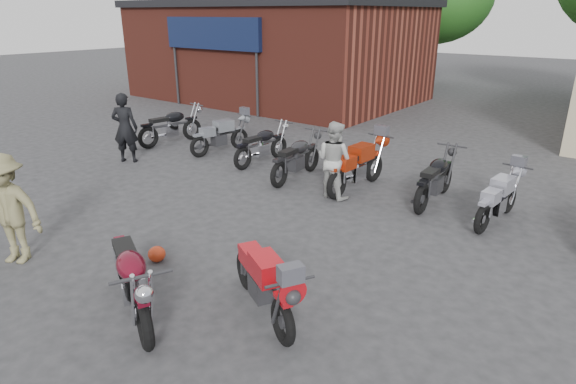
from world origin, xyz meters
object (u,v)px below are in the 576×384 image
Objects in this scene: vintage_motorcycle at (131,275)px; row_bike_1 at (221,134)px; person_dark at (125,128)px; row_bike_4 at (358,164)px; row_bike_2 at (262,143)px; helmet at (157,254)px; sportbike at (263,279)px; row_bike_0 at (171,124)px; row_bike_5 at (436,176)px; person_tan at (7,209)px; row_bike_3 at (297,155)px; person_light at (334,160)px; row_bike_6 at (499,196)px.

vintage_motorcycle reaches higher than row_bike_1.
person_dark is 0.88× the size of row_bike_4.
row_bike_2 is at bearing -83.36° from row_bike_1.
helmet is 5.58m from row_bike_2.
sportbike is 0.89× the size of row_bike_0.
row_bike_5 is at bearing -81.12° from row_bike_0.
person_tan is 0.86× the size of row_bike_0.
helmet is 0.15× the size of row_bike_1.
row_bike_5 reaches higher than row_bike_3.
person_tan reaches higher than row_bike_5.
person_dark is at bearing 109.81° from row_bike_4.
person_light is 6.07m from person_tan.
row_bike_6 is at bearing -82.46° from row_bike_1.
row_bike_6 is (1.54, 4.98, -0.02)m from sportbike.
row_bike_1 is at bearing 167.68° from sportbike.
sportbike is 4.57m from person_light.
person_tan is at bearing 164.82° from row_bike_3.
person_light is 0.79× the size of row_bike_4.
person_tan reaches higher than vintage_motorcycle.
row_bike_0 is at bearing 163.22° from vintage_motorcycle.
vintage_motorcycle is 7.50× the size of helmet.
row_bike_3 is (-1.33, 0.48, -0.25)m from person_light.
row_bike_1 is (1.34, 2.16, -0.37)m from person_dark.
person_light is at bearing 107.96° from row_bike_6.
vintage_motorcycle is 6.98m from row_bike_2.
row_bike_3 is at bearing 53.50° from person_tan.
row_bike_6 is at bearing 158.10° from person_dark.
person_light reaches higher than row_bike_0.
person_dark is at bearing 100.86° from person_tan.
helmet is at bearing -154.64° from row_bike_2.
helmet is 0.15× the size of person_dark.
person_dark reaches higher than person_tan.
person_light reaches higher than row_bike_2.
row_bike_0 is at bearing 176.15° from sportbike.
row_bike_0 is (-3.86, 6.36, -0.29)m from person_tan.
sportbike is at bearing 174.74° from row_bike_5.
sportbike is 8.06m from person_dark.
row_bike_0 is 1.05× the size of row_bike_3.
person_dark reaches higher than sportbike.
row_bike_3 is at bearing -104.56° from row_bike_2.
vintage_motorcycle is 1.69m from sportbike.
person_light is (0.65, 4.19, 0.70)m from helmet.
row_bike_0 is at bearing 138.54° from helmet.
row_bike_5 is at bearing 83.56° from row_bike_6.
row_bike_4 reaches higher than sportbike.
row_bike_1 is 1.04× the size of row_bike_6.
row_bike_1 is (-1.99, 6.58, -0.35)m from person_tan.
person_tan is at bearing -141.28° from row_bike_0.
helmet is 0.16× the size of row_bike_6.
person_dark is 0.88× the size of row_bike_0.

